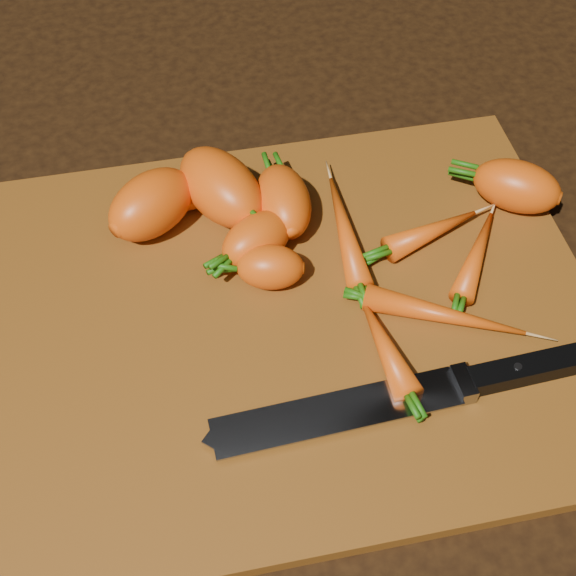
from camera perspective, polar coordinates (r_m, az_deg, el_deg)
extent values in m
cube|color=black|center=(0.66, 0.17, -2.55)|extent=(2.00, 2.00, 0.01)
cube|color=brown|center=(0.65, 0.17, -1.98)|extent=(0.50, 0.40, 0.01)
ellipsoid|color=#D84C09|center=(0.70, -9.68, 5.89)|extent=(0.10, 0.09, 0.05)
ellipsoid|color=#D84C09|center=(0.65, -1.28, 1.50)|extent=(0.06, 0.05, 0.04)
ellipsoid|color=#D84C09|center=(0.71, -4.78, 7.16)|extent=(0.09, 0.11, 0.06)
ellipsoid|color=#D84C09|center=(0.70, -0.35, 6.18)|extent=(0.05, 0.08, 0.05)
ellipsoid|color=#D84C09|center=(0.67, -2.24, 3.46)|extent=(0.08, 0.07, 0.04)
ellipsoid|color=#D84C09|center=(0.72, -6.93, 6.89)|extent=(0.06, 0.05, 0.03)
ellipsoid|color=#D84C09|center=(0.74, 15.96, 6.98)|extent=(0.09, 0.08, 0.05)
ellipsoid|color=#D84C09|center=(0.69, 13.28, 2.36)|extent=(0.07, 0.10, 0.02)
ellipsoid|color=#D84C09|center=(0.64, 11.04, -1.88)|extent=(0.12, 0.08, 0.02)
ellipsoid|color=#D84C09|center=(0.62, 6.95, -4.20)|extent=(0.03, 0.09, 0.02)
ellipsoid|color=#D84C09|center=(0.69, 4.08, 4.12)|extent=(0.03, 0.13, 0.02)
ellipsoid|color=#D84C09|center=(0.70, 10.21, 4.01)|extent=(0.09, 0.05, 0.02)
cube|color=gray|center=(0.58, -5.44, -10.71)|extent=(0.19, 0.04, 0.00)
cube|color=gray|center=(0.59, 4.01, -8.68)|extent=(0.01, 0.03, 0.01)
cube|color=black|center=(0.60, 9.34, -7.42)|extent=(0.11, 0.02, 0.01)
cylinder|color=#B2B2B7|center=(0.59, 8.00, -7.39)|extent=(0.01, 0.01, 0.00)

